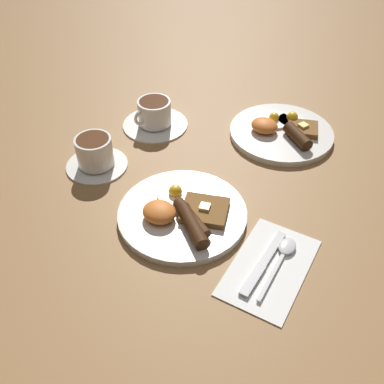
{
  "coord_description": "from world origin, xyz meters",
  "views": [
    {
      "loc": [
        0.38,
        -0.51,
        0.64
      ],
      "look_at": [
        -0.01,
        0.05,
        0.03
      ],
      "focal_mm": 42.0,
      "sensor_mm": 36.0,
      "label": 1
    }
  ],
  "objects_px": {
    "breakfast_plate_far": "(282,131)",
    "teacup_far": "(154,116)",
    "breakfast_plate_near": "(183,214)",
    "teacup_near": "(95,154)",
    "knife": "(262,266)",
    "spoon": "(284,253)"
  },
  "relations": [
    {
      "from": "knife",
      "to": "spoon",
      "type": "relative_size",
      "value": 1.05
    },
    {
      "from": "teacup_far",
      "to": "knife",
      "type": "relative_size",
      "value": 0.98
    },
    {
      "from": "breakfast_plate_far",
      "to": "spoon",
      "type": "xyz_separation_m",
      "value": [
        0.18,
        -0.35,
        -0.0
      ]
    },
    {
      "from": "breakfast_plate_near",
      "to": "knife",
      "type": "distance_m",
      "value": 0.19
    },
    {
      "from": "breakfast_plate_near",
      "to": "teacup_far",
      "type": "xyz_separation_m",
      "value": [
        -0.25,
        0.23,
        0.02
      ]
    },
    {
      "from": "breakfast_plate_far",
      "to": "knife",
      "type": "bearing_deg",
      "value": -68.43
    },
    {
      "from": "breakfast_plate_near",
      "to": "breakfast_plate_far",
      "type": "bearing_deg",
      "value": 85.02
    },
    {
      "from": "breakfast_plate_near",
      "to": "breakfast_plate_far",
      "type": "height_order",
      "value": "same"
    },
    {
      "from": "breakfast_plate_near",
      "to": "spoon",
      "type": "relative_size",
      "value": 1.61
    },
    {
      "from": "breakfast_plate_near",
      "to": "breakfast_plate_far",
      "type": "distance_m",
      "value": 0.38
    },
    {
      "from": "breakfast_plate_far",
      "to": "teacup_far",
      "type": "xyz_separation_m",
      "value": [
        -0.29,
        -0.14,
        0.02
      ]
    },
    {
      "from": "breakfast_plate_far",
      "to": "spoon",
      "type": "distance_m",
      "value": 0.39
    },
    {
      "from": "knife",
      "to": "spoon",
      "type": "xyz_separation_m",
      "value": [
        0.02,
        0.05,
        0.0
      ]
    },
    {
      "from": "breakfast_plate_near",
      "to": "teacup_far",
      "type": "bearing_deg",
      "value": 137.5
    },
    {
      "from": "breakfast_plate_far",
      "to": "teacup_near",
      "type": "relative_size",
      "value": 1.82
    },
    {
      "from": "breakfast_plate_far",
      "to": "teacup_far",
      "type": "distance_m",
      "value": 0.32
    },
    {
      "from": "teacup_near",
      "to": "teacup_far",
      "type": "bearing_deg",
      "value": 88.24
    },
    {
      "from": "teacup_near",
      "to": "knife",
      "type": "distance_m",
      "value": 0.45
    },
    {
      "from": "teacup_far",
      "to": "knife",
      "type": "height_order",
      "value": "teacup_far"
    },
    {
      "from": "knife",
      "to": "breakfast_plate_near",
      "type": "bearing_deg",
      "value": 80.29
    },
    {
      "from": "teacup_near",
      "to": "knife",
      "type": "relative_size",
      "value": 0.83
    },
    {
      "from": "breakfast_plate_far",
      "to": "teacup_near",
      "type": "bearing_deg",
      "value": -129.85
    }
  ]
}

